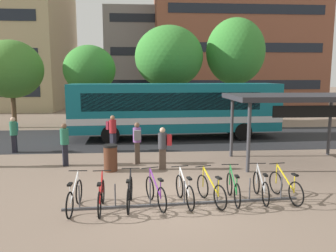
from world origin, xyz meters
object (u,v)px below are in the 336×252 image
Objects in this scene: commuter_black_pack_1 at (64,141)px; commuter_grey_pack_5 at (137,140)px; city_bus at (176,108)px; parked_bicycle_white_4 at (185,191)px; parked_bicycle_white_0 at (75,197)px; trash_bin at (111,158)px; parked_bicycle_yellow_8 at (285,187)px; transit_shelter at (295,99)px; commuter_teal_pack_4 at (14,132)px; parked_bicycle_green_6 at (233,189)px; parked_bicycle_black_2 at (130,194)px; parked_bicycle_purple_3 at (156,193)px; street_tree_3 at (11,69)px; commuter_maroon_pack_0 at (112,131)px; parked_bicycle_red_1 at (101,197)px; street_tree_0 at (90,70)px; street_tree_1 at (169,57)px; commuter_red_pack_2 at (163,145)px; street_tree_2 at (235,52)px; parked_bicycle_silver_7 at (261,187)px; parked_bicycle_yellow_5 at (211,191)px.

commuter_black_pack_1 is 2.94m from commuter_grey_pack_5.
city_bus reaches higher than parked_bicycle_white_4.
parked_bicycle_white_0 is at bearing 84.50° from parked_bicycle_white_4.
parked_bicycle_yellow_8 is at bearing -32.25° from trash_bin.
commuter_grey_pack_5 is at bearing 70.34° from commuter_black_pack_1.
commuter_black_pack_1 is at bearing -134.56° from city_bus.
commuter_teal_pack_4 is (-12.44, 2.87, -1.70)m from transit_shelter.
commuter_grey_pack_5 is (5.91, -2.53, 0.02)m from commuter_teal_pack_4.
parked_bicycle_green_6 is 1.58m from parked_bicycle_yellow_8.
parked_bicycle_black_2 is 0.73m from parked_bicycle_purple_3.
street_tree_3 reaches higher than parked_bicycle_black_2.
commuter_maroon_pack_0 is at bearing -2.95° from parked_bicycle_purple_3.
commuter_maroon_pack_0 is 0.29× the size of street_tree_3.
trash_bin is (4.90, -3.56, -0.47)m from commuter_teal_pack_4.
parked_bicycle_red_1 is 0.29× the size of street_tree_0.
parked_bicycle_black_2 is at bearing 83.71° from parked_bicycle_white_4.
parked_bicycle_white_4 is at bearing -92.73° from street_tree_1.
transit_shelter is at bearing 68.61° from commuter_teal_pack_4.
commuter_red_pack_2 reaches higher than parked_bicycle_green_6.
parked_bicycle_yellow_8 is at bearing -86.65° from parked_bicycle_green_6.
street_tree_2 is (2.86, 16.37, 5.09)m from parked_bicycle_yellow_8.
transit_shelter reaches higher than commuter_red_pack_2.
parked_bicycle_white_4 is at bearing -82.57° from parked_bicycle_white_0.
commuter_maroon_pack_0 is at bearing -0.52° from parked_bicycle_white_0.
street_tree_0 is at bearing 9.52° from parked_bicycle_white_0.
transit_shelter reaches higher than parked_bicycle_yellow_8.
parked_bicycle_white_0 is 5.34m from parked_bicycle_silver_7.
street_tree_0 is at bearing 101.87° from trash_bin.
transit_shelter is (2.09, 4.13, 2.30)m from parked_bicycle_yellow_8.
parked_bicycle_yellow_8 is 1.02× the size of commuter_red_pack_2.
city_bus is 1.66× the size of street_tree_1.
street_tree_1 is at bearing -13.28° from parked_bicycle_white_4.
street_tree_1 reaches higher than parked_bicycle_red_1.
street_tree_3 is at bearing 124.15° from trash_bin.
city_bus is at bearing 12.98° from parked_bicycle_silver_7.
street_tree_3 reaches higher than parked_bicycle_yellow_8.
transit_shelter reaches higher than parked_bicycle_black_2.
commuter_grey_pack_5 is (0.89, 4.90, 0.62)m from parked_bicycle_red_1.
trash_bin is (-0.12, 3.88, 0.13)m from parked_bicycle_red_1.
parked_bicycle_green_6 is 5.37m from commuter_grey_pack_5.
parked_bicycle_silver_7 is 8.49m from commuter_maroon_pack_0.
commuter_red_pack_2 is (-1.15, 3.66, 0.58)m from parked_bicycle_yellow_5.
parked_bicycle_white_0 and parked_bicycle_black_2 have the same top height.
parked_bicycle_green_6 is at bearing -14.23° from commuter_maroon_pack_0.
commuter_red_pack_2 reaches higher than parked_bicycle_white_0.
parked_bicycle_black_2 is (1.48, 0.15, 0.00)m from parked_bicycle_white_0.
parked_bicycle_green_6 is 1.67× the size of trash_bin.
parked_bicycle_red_1 is 1.00× the size of parked_bicycle_silver_7.
parked_bicycle_white_4 is 0.98× the size of commuter_grey_pack_5.
transit_shelter is 5.24× the size of trash_bin.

